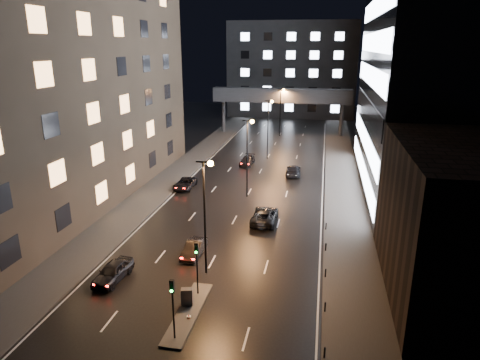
% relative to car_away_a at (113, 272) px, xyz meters
% --- Properties ---
extents(ground, '(160.00, 160.00, 0.00)m').
position_rel_car_away_a_xyz_m(ground, '(7.36, 34.69, -0.78)').
color(ground, black).
rests_on(ground, ground).
extents(sidewalk_left, '(5.00, 110.00, 0.15)m').
position_rel_car_away_a_xyz_m(sidewalk_left, '(-5.14, 29.69, -0.71)').
color(sidewalk_left, '#383533').
rests_on(sidewalk_left, ground).
extents(sidewalk_right, '(5.00, 110.00, 0.15)m').
position_rel_car_away_a_xyz_m(sidewalk_right, '(19.86, 29.69, -0.71)').
color(sidewalk_right, '#383533').
rests_on(sidewalk_right, ground).
extents(building_left, '(15.00, 48.00, 40.00)m').
position_rel_car_away_a_xyz_m(building_left, '(-15.14, 18.69, 19.22)').
color(building_left, '#2D2319').
rests_on(building_left, ground).
extents(building_right_low, '(10.00, 18.00, 12.00)m').
position_rel_car_away_a_xyz_m(building_right_low, '(27.36, 3.69, 5.22)').
color(building_right_low, black).
rests_on(building_right_low, ground).
extents(building_right_glass, '(20.00, 36.00, 45.00)m').
position_rel_car_away_a_xyz_m(building_right_glass, '(32.36, 30.69, 21.72)').
color(building_right_glass, black).
rests_on(building_right_glass, ground).
extents(building_far, '(34.00, 14.00, 25.00)m').
position_rel_car_away_a_xyz_m(building_far, '(7.36, 92.69, 11.72)').
color(building_far, '#333335').
rests_on(building_far, ground).
extents(skybridge, '(30.00, 3.00, 10.00)m').
position_rel_car_away_a_xyz_m(skybridge, '(7.36, 64.69, 7.56)').
color(skybridge, '#333335').
rests_on(skybridge, ground).
extents(median_island, '(1.60, 8.00, 0.15)m').
position_rel_car_away_a_xyz_m(median_island, '(7.66, -3.31, -0.71)').
color(median_island, '#383533').
rests_on(median_island, ground).
extents(traffic_signal_near, '(0.28, 0.34, 4.40)m').
position_rel_car_away_a_xyz_m(traffic_signal_near, '(7.66, -0.82, 2.31)').
color(traffic_signal_near, black).
rests_on(traffic_signal_near, median_island).
extents(traffic_signal_far, '(0.28, 0.34, 4.40)m').
position_rel_car_away_a_xyz_m(traffic_signal_far, '(7.66, -6.32, 2.31)').
color(traffic_signal_far, black).
rests_on(traffic_signal_far, median_island).
extents(bollard_row, '(0.12, 25.12, 0.90)m').
position_rel_car_away_a_xyz_m(bollard_row, '(17.56, 1.19, -0.33)').
color(bollard_row, black).
rests_on(bollard_row, ground).
extents(streetlight_near, '(1.45, 0.50, 10.15)m').
position_rel_car_away_a_xyz_m(streetlight_near, '(7.52, 2.69, 5.72)').
color(streetlight_near, black).
rests_on(streetlight_near, ground).
extents(streetlight_mid_a, '(1.45, 0.50, 10.15)m').
position_rel_car_away_a_xyz_m(streetlight_mid_a, '(7.52, 22.69, 5.72)').
color(streetlight_mid_a, black).
rests_on(streetlight_mid_a, ground).
extents(streetlight_mid_b, '(1.45, 0.50, 10.15)m').
position_rel_car_away_a_xyz_m(streetlight_mid_b, '(7.52, 42.69, 5.72)').
color(streetlight_mid_b, black).
rests_on(streetlight_mid_b, ground).
extents(streetlight_far, '(1.45, 0.50, 10.15)m').
position_rel_car_away_a_xyz_m(streetlight_far, '(7.52, 62.69, 5.72)').
color(streetlight_far, black).
rests_on(streetlight_far, ground).
extents(car_away_a, '(2.24, 4.74, 1.57)m').
position_rel_car_away_a_xyz_m(car_away_a, '(0.00, 0.00, 0.00)').
color(car_away_a, black).
rests_on(car_away_a, ground).
extents(car_away_b, '(1.58, 4.27, 1.40)m').
position_rel_car_away_a_xyz_m(car_away_b, '(5.40, 5.60, -0.09)').
color(car_away_b, black).
rests_on(car_away_b, ground).
extents(car_away_c, '(2.29, 4.95, 1.38)m').
position_rel_car_away_a_xyz_m(car_away_c, '(-1.64, 24.30, -0.10)').
color(car_away_c, black).
rests_on(car_away_c, ground).
extents(car_away_d, '(2.15, 4.91, 1.40)m').
position_rel_car_away_a_xyz_m(car_away_d, '(4.63, 37.94, -0.08)').
color(car_away_d, black).
rests_on(car_away_d, ground).
extents(car_toward_a, '(2.66, 5.72, 1.59)m').
position_rel_car_away_a_xyz_m(car_toward_a, '(10.80, 14.78, 0.01)').
color(car_toward_a, black).
rests_on(car_toward_a, ground).
extents(car_toward_b, '(2.24, 5.26, 1.51)m').
position_rel_car_away_a_xyz_m(car_toward_b, '(12.53, 33.62, -0.03)').
color(car_toward_b, black).
rests_on(car_toward_b, ground).
extents(utility_cabinet, '(0.94, 0.69, 1.34)m').
position_rel_car_away_a_xyz_m(utility_cabinet, '(7.28, -2.43, 0.03)').
color(utility_cabinet, '#474749').
rests_on(utility_cabinet, median_island).
extents(cone_a, '(0.46, 0.46, 0.44)m').
position_rel_car_away_a_xyz_m(cone_a, '(7.93, -4.05, -0.56)').
color(cone_a, red).
rests_on(cone_a, ground).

